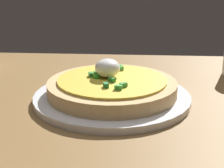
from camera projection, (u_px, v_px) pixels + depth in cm
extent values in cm
cube|color=olive|center=(119.00, 113.00, 61.99)|extent=(102.59, 80.63, 2.84)
cylinder|color=white|center=(112.00, 97.00, 64.02)|extent=(29.76, 29.76, 1.28)
cylinder|color=#D9B276|center=(112.00, 88.00, 63.41)|extent=(24.50, 24.50, 2.59)
cylinder|color=gold|center=(112.00, 80.00, 62.93)|extent=(20.56, 20.56, 0.44)
ellipsoid|color=white|center=(108.00, 68.00, 63.56)|extent=(4.83, 4.83, 3.50)
cube|color=green|center=(119.00, 67.00, 69.43)|extent=(0.95, 1.37, 0.80)
cube|color=#28803C|center=(106.00, 85.00, 58.12)|extent=(1.14, 1.46, 0.80)
cube|color=green|center=(120.00, 87.00, 56.94)|extent=(1.36, 0.94, 0.80)
cube|color=green|center=(96.00, 76.00, 63.09)|extent=(1.44, 1.49, 0.80)
cube|color=green|center=(120.00, 68.00, 68.59)|extent=(0.93, 1.36, 0.80)
cube|color=green|center=(97.00, 73.00, 64.81)|extent=(1.36, 1.51, 0.80)
cube|color=#2C8836|center=(112.00, 80.00, 61.02)|extent=(1.49, 1.45, 0.80)
cube|color=green|center=(123.00, 85.00, 58.21)|extent=(1.48, 1.46, 0.80)
cube|color=#34803B|center=(91.00, 74.00, 64.17)|extent=(1.13, 1.45, 0.80)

